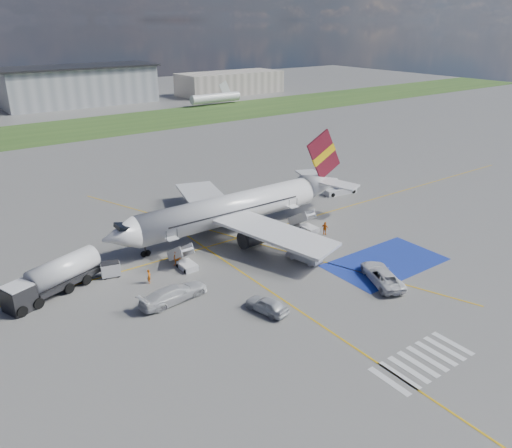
# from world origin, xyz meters

# --- Properties ---
(ground) EXTENTS (400.00, 400.00, 0.00)m
(ground) POSITION_xyz_m (0.00, 0.00, 0.00)
(ground) COLOR #60605E
(ground) RESTS_ON ground
(grass_strip) EXTENTS (400.00, 30.00, 0.01)m
(grass_strip) POSITION_xyz_m (0.00, 95.00, 0.01)
(grass_strip) COLOR #2D4C1E
(grass_strip) RESTS_ON ground
(taxiway_line_main) EXTENTS (120.00, 0.20, 0.01)m
(taxiway_line_main) POSITION_xyz_m (0.00, 12.00, 0.01)
(taxiway_line_main) COLOR gold
(taxiway_line_main) RESTS_ON ground
(taxiway_line_cross) EXTENTS (0.20, 60.00, 0.01)m
(taxiway_line_cross) POSITION_xyz_m (-5.00, -10.00, 0.01)
(taxiway_line_cross) COLOR gold
(taxiway_line_cross) RESTS_ON ground
(taxiway_line_diag) EXTENTS (20.71, 56.45, 0.01)m
(taxiway_line_diag) POSITION_xyz_m (0.00, 12.00, 0.01)
(taxiway_line_diag) COLOR gold
(taxiway_line_diag) RESTS_ON ground
(staging_box) EXTENTS (14.00, 8.00, 0.01)m
(staging_box) POSITION_xyz_m (10.00, -4.00, 0.01)
(staging_box) COLOR navy
(staging_box) RESTS_ON ground
(crosswalk) EXTENTS (9.00, 4.00, 0.01)m
(crosswalk) POSITION_xyz_m (-1.80, -18.00, 0.01)
(crosswalk) COLOR silver
(crosswalk) RESTS_ON ground
(terminal_centre) EXTENTS (48.00, 18.00, 12.00)m
(terminal_centre) POSITION_xyz_m (20.00, 135.00, 6.00)
(terminal_centre) COLOR gray
(terminal_centre) RESTS_ON ground
(terminal_east) EXTENTS (40.00, 16.00, 8.00)m
(terminal_east) POSITION_xyz_m (75.00, 128.00, 4.00)
(terminal_east) COLOR gray
(terminal_east) RESTS_ON ground
(airliner) EXTENTS (36.81, 32.95, 11.92)m
(airliner) POSITION_xyz_m (1.51, 14.00, 3.39)
(airliner) COLOR silver
(airliner) RESTS_ON ground
(airstairs_fwd) EXTENTS (1.90, 5.20, 3.60)m
(airstairs_fwd) POSITION_xyz_m (-9.50, 8.70, 0.62)
(airstairs_fwd) COLOR silver
(airstairs_fwd) RESTS_ON ground
(airstairs_aft) EXTENTS (1.90, 5.20, 3.60)m
(airstairs_aft) POSITION_xyz_m (9.00, 8.70, 0.62)
(airstairs_aft) COLOR silver
(airstairs_aft) RESTS_ON ground
(fuel_tanker) EXTENTS (10.53, 6.10, 3.50)m
(fuel_tanker) POSITION_xyz_m (-23.20, 11.57, 1.47)
(fuel_tanker) COLOR black
(fuel_tanker) RESTS_ON ground
(gpu_cart) EXTENTS (2.29, 1.77, 1.70)m
(gpu_cart) POSITION_xyz_m (-17.21, 11.62, 0.77)
(gpu_cart) COLOR silver
(gpu_cart) RESTS_ON ground
(belt_loader) EXTENTS (6.07, 2.93, 1.76)m
(belt_loader) POSITION_xyz_m (23.64, 17.06, 0.44)
(belt_loader) COLOR silver
(belt_loader) RESTS_ON ground
(car_silver_a) EXTENTS (2.80, 4.81, 1.54)m
(car_silver_a) POSITION_xyz_m (-7.65, -4.27, 0.77)
(car_silver_a) COLOR #B9BCC1
(car_silver_a) RESTS_ON ground
(car_silver_b) EXTENTS (2.44, 4.64, 1.45)m
(car_silver_b) POSITION_xyz_m (2.56, 1.96, 0.73)
(car_silver_b) COLOR silver
(car_silver_b) RESTS_ON ground
(van_white_a) EXTENTS (4.62, 6.09, 2.08)m
(van_white_a) POSITION_xyz_m (6.02, -6.79, 1.04)
(van_white_a) COLOR silver
(van_white_a) RESTS_ON ground
(van_white_b) EXTENTS (5.79, 2.85, 2.19)m
(van_white_b) POSITION_xyz_m (-13.99, 2.85, 1.09)
(van_white_b) COLOR silver
(van_white_b) RESTS_ON ground
(crew_fwd) EXTENTS (0.64, 0.69, 1.57)m
(crew_fwd) POSITION_xyz_m (-14.40, 7.78, 0.79)
(crew_fwd) COLOR orange
(crew_fwd) RESTS_ON ground
(crew_nose) EXTENTS (1.14, 1.15, 1.87)m
(crew_nose) POSITION_xyz_m (-10.12, 9.56, 0.93)
(crew_nose) COLOR orange
(crew_nose) RESTS_ON ground
(crew_aft) EXTENTS (0.76, 1.14, 1.79)m
(crew_aft) POSITION_xyz_m (9.91, 6.21, 0.90)
(crew_aft) COLOR orange
(crew_aft) RESTS_ON ground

